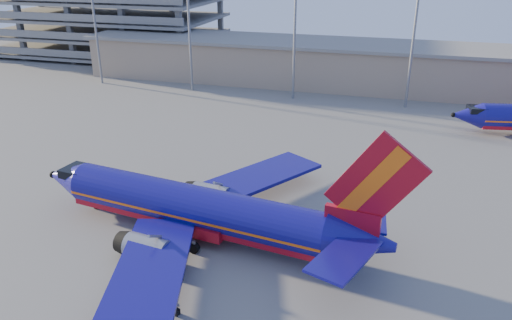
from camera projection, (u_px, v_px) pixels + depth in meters
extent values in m
plane|color=slate|center=(242.00, 223.00, 49.95)|extent=(220.00, 220.00, 0.00)
cube|color=gray|center=(382.00, 68.00, 97.01)|extent=(120.00, 15.00, 8.00)
cube|color=slate|center=(384.00, 46.00, 95.38)|extent=(122.00, 16.00, 0.60)
cube|color=slate|center=(104.00, 49.00, 131.06)|extent=(60.00, 30.00, 0.70)
cube|color=slate|center=(102.00, 33.00, 129.43)|extent=(60.00, 30.00, 0.70)
cube|color=slate|center=(100.00, 16.00, 127.79)|extent=(60.00, 30.00, 0.70)
cube|color=slate|center=(126.00, 7.00, 138.84)|extent=(1.20, 1.20, 21.00)
cylinder|color=gray|center=(94.00, 12.00, 96.84)|extent=(0.44, 0.44, 28.00)
cylinder|color=gray|center=(189.00, 16.00, 91.63)|extent=(0.44, 0.44, 28.00)
cylinder|color=gray|center=(295.00, 20.00, 86.42)|extent=(0.44, 0.44, 28.00)
cylinder|color=gray|center=(415.00, 24.00, 81.21)|extent=(0.44, 0.44, 28.00)
cylinder|color=navy|center=(193.00, 206.00, 46.98)|extent=(26.51, 7.56, 4.04)
cube|color=#A50D1D|center=(194.00, 216.00, 47.39)|extent=(26.41, 6.80, 1.42)
cube|color=orange|center=(194.00, 209.00, 47.09)|extent=(26.52, 7.60, 0.24)
cone|color=navy|center=(68.00, 178.00, 52.80)|extent=(5.09, 4.63, 4.04)
cube|color=black|center=(77.00, 171.00, 51.86)|extent=(2.98, 3.17, 0.87)
cone|color=navy|center=(361.00, 240.00, 40.81)|extent=(6.17, 4.77, 4.04)
cube|color=#A50D1D|center=(352.00, 222.00, 40.56)|extent=(4.63, 1.22, 2.40)
cube|color=#A50D1D|center=(375.00, 183.00, 38.50)|extent=(7.99, 1.43, 8.71)
cube|color=orange|center=(373.00, 183.00, 38.58)|extent=(5.35, 1.18, 6.83)
cube|color=navy|center=(367.00, 212.00, 43.86)|extent=(3.78, 7.21, 0.24)
cube|color=navy|center=(345.00, 256.00, 37.62)|extent=(5.45, 7.68, 0.24)
cube|color=navy|center=(252.00, 179.00, 54.82)|extent=(13.56, 17.26, 0.38)
cube|color=navy|center=(148.00, 275.00, 38.68)|extent=(9.96, 17.78, 0.38)
cube|color=#A50D1D|center=(199.00, 221.00, 47.35)|extent=(7.07, 5.11, 1.09)
cylinder|color=gray|center=(211.00, 195.00, 52.91)|extent=(4.21, 2.81, 2.29)
cylinder|color=gray|center=(148.00, 249.00, 43.37)|extent=(4.21, 2.81, 2.29)
cylinder|color=gray|center=(96.00, 204.00, 52.44)|extent=(0.30, 0.30, 1.20)
cylinder|color=black|center=(96.00, 206.00, 52.54)|extent=(0.73, 0.37, 0.70)
cylinder|color=black|center=(224.00, 219.00, 49.72)|extent=(0.99, 0.72, 0.92)
cylinder|color=black|center=(194.00, 248.00, 44.95)|extent=(0.99, 0.72, 0.92)
cone|color=navy|center=(467.00, 115.00, 73.47)|extent=(4.86, 4.45, 3.73)
cube|color=black|center=(477.00, 109.00, 72.97)|extent=(2.87, 3.03, 0.81)
cube|color=black|center=(135.00, 317.00, 36.95)|extent=(0.71, 0.55, 0.37)
cube|color=black|center=(150.00, 313.00, 37.28)|extent=(0.62, 0.51, 0.36)
cube|color=black|center=(141.00, 315.00, 36.99)|extent=(0.58, 0.52, 0.54)
cube|color=black|center=(139.00, 310.00, 37.47)|extent=(0.61, 0.54, 0.50)
cube|color=black|center=(176.00, 312.00, 37.35)|extent=(0.61, 0.56, 0.48)
cube|color=black|center=(135.00, 309.00, 37.66)|extent=(0.62, 0.49, 0.49)
cube|color=black|center=(161.00, 298.00, 38.89)|extent=(0.63, 0.59, 0.35)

